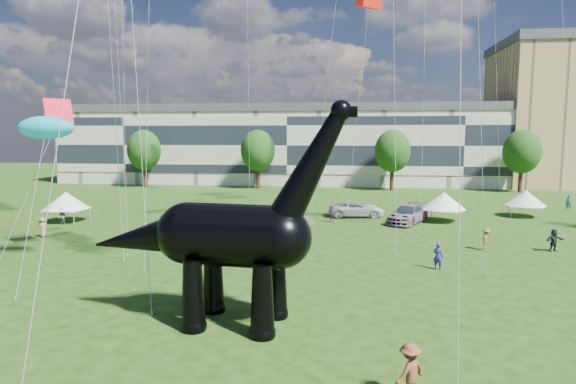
# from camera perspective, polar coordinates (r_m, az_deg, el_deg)

# --- Properties ---
(ground) EXTENTS (220.00, 220.00, 0.00)m
(ground) POSITION_cam_1_polar(r_m,az_deg,el_deg) (20.55, 2.65, -16.80)
(ground) COLOR #16330C
(ground) RESTS_ON ground
(terrace_row) EXTENTS (78.00, 11.00, 12.00)m
(terrace_row) POSITION_cam_1_polar(r_m,az_deg,el_deg) (81.35, 0.36, 5.29)
(terrace_row) COLOR beige
(terrace_row) RESTS_ON ground
(tree_far_left) EXTENTS (5.20, 5.20, 9.44)m
(tree_far_left) POSITION_cam_1_polar(r_m,az_deg,el_deg) (78.36, -16.70, 5.15)
(tree_far_left) COLOR #382314
(tree_far_left) RESTS_ON ground
(tree_mid_left) EXTENTS (5.20, 5.20, 9.44)m
(tree_mid_left) POSITION_cam_1_polar(r_m,az_deg,el_deg) (73.04, -3.59, 5.32)
(tree_mid_left) COLOR #382314
(tree_mid_left) RESTS_ON ground
(tree_mid_right) EXTENTS (5.20, 5.20, 9.44)m
(tree_mid_right) POSITION_cam_1_polar(r_m,az_deg,el_deg) (72.11, 12.30, 5.16)
(tree_mid_right) COLOR #382314
(tree_mid_right) RESTS_ON ground
(tree_far_right) EXTENTS (5.20, 5.20, 9.44)m
(tree_far_right) POSITION_cam_1_polar(r_m,az_deg,el_deg) (75.90, 26.00, 4.70)
(tree_far_right) COLOR #382314
(tree_far_right) RESTS_ON ground
(dinosaur_sculpture) EXTENTS (12.25, 3.70, 9.97)m
(dinosaur_sculpture) POSITION_cam_1_polar(r_m,az_deg,el_deg) (21.05, -7.64, -5.49)
(dinosaur_sculpture) COLOR black
(dinosaur_sculpture) RESTS_ON ground
(car_silver) EXTENTS (2.11, 4.85, 1.63)m
(car_silver) POSITION_cam_1_polar(r_m,az_deg,el_deg) (46.15, -9.51, -2.50)
(car_silver) COLOR silver
(car_silver) RESTS_ON ground
(car_grey) EXTENTS (4.87, 3.49, 1.53)m
(car_grey) POSITION_cam_1_polar(r_m,az_deg,el_deg) (42.31, -0.25, -3.32)
(car_grey) COLOR gray
(car_grey) RESTS_ON ground
(car_white) EXTENTS (5.86, 3.25, 1.55)m
(car_white) POSITION_cam_1_polar(r_m,az_deg,el_deg) (48.92, 8.14, -1.99)
(car_white) COLOR white
(car_white) RESTS_ON ground
(car_dark) EXTENTS (4.82, 6.21, 1.68)m
(car_dark) POSITION_cam_1_polar(r_m,az_deg,el_deg) (46.15, 14.02, -2.58)
(car_dark) COLOR #595960
(car_dark) RESTS_ON ground
(gazebo_near) EXTENTS (5.32, 5.32, 2.81)m
(gazebo_near) POSITION_cam_1_polar(r_m,az_deg,el_deg) (47.77, 17.97, -1.02)
(gazebo_near) COLOR white
(gazebo_near) RESTS_ON ground
(gazebo_far) EXTENTS (4.59, 4.59, 2.68)m
(gazebo_far) POSITION_cam_1_polar(r_m,az_deg,el_deg) (53.70, 26.34, -0.66)
(gazebo_far) COLOR silver
(gazebo_far) RESTS_ON ground
(gazebo_left) EXTENTS (4.22, 4.22, 2.85)m
(gazebo_left) POSITION_cam_1_polar(r_m,az_deg,el_deg) (49.97, -24.79, -0.95)
(gazebo_left) COLOR white
(gazebo_left) RESTS_ON ground
(visitors) EXTENTS (50.65, 41.69, 1.83)m
(visitors) POSITION_cam_1_polar(r_m,az_deg,el_deg) (34.30, 6.40, -5.65)
(visitors) COLOR #9F5B2B
(visitors) RESTS_ON ground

